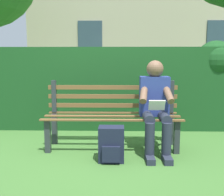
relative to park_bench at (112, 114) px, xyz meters
The scene contains 6 objects.
ground 0.47m from the park_bench, 90.00° to the left, with size 60.00×60.00×0.00m, color #3D6B2D.
park_bench is the anchor object (origin of this frame).
person_seated 0.61m from the park_bench, 161.18° to the left, with size 0.44×0.73×1.18m.
hedge_backdrop 1.18m from the park_bench, 84.59° to the right, with size 6.25×0.80×1.52m.
building_facade 8.63m from the park_bench, 100.14° to the right, with size 9.49×3.07×7.24m.
backpack 0.61m from the park_bench, 90.24° to the left, with size 0.30×0.27×0.42m.
Camera 1 is at (-0.07, 3.41, 1.18)m, focal length 41.83 mm.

